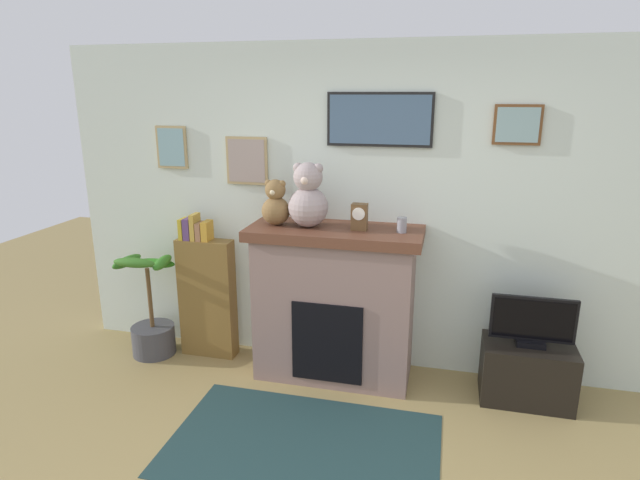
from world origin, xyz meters
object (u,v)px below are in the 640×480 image
Objects in this scene: bookshelf at (207,294)px; potted_plant at (152,321)px; mantel_clock at (359,217)px; television at (533,322)px; candle_jar at (402,225)px; tv_stand at (527,372)px; fireplace at (335,302)px; teddy_bear_brown at (276,205)px; teddy_bear_grey at (308,198)px.

bookshelf reaches higher than potted_plant.
potted_plant is 2.07m from mantel_clock.
candle_jar reaches higher than television.
tv_stand is (3.08, 0.02, -0.09)m from potted_plant.
television reaches higher than tv_stand.
potted_plant is (-1.61, -0.05, -0.31)m from fireplace.
teddy_bear_brown is (-0.65, 0.00, 0.06)m from mantel_clock.
fireplace is 0.86m from teddy_bear_grey.
television is (1.47, -0.03, 0.00)m from fireplace.
fireplace is 1.64m from potted_plant.
television is 1.46m from mantel_clock.
candle_jar reaches higher than fireplace.
bookshelf is 0.55m from potted_plant.
potted_plant is at bearing -178.26° from teddy_bear_brown.
teddy_bear_grey reaches higher than teddy_bear_brown.
teddy_bear_brown reaches higher than fireplace.
tv_stand is at bearing -0.43° from teddy_bear_grey.
candle_jar is at bearing 179.13° from television.
mantel_clock is 0.66m from teddy_bear_brown.
tv_stand is 2.08m from teddy_bear_grey.
fireplace is 0.90m from teddy_bear_brown.
fireplace is at bearing 178.74° from television.
teddy_bear_brown is at bearing -179.97° from candle_jar.
television is 2.97× the size of mantel_clock.
bookshelf is 3.55× the size of teddy_bear_brown.
candle_jar reaches higher than tv_stand.
fireplace is 0.73m from mantel_clock.
candle_jar reaches higher than potted_plant.
television is at bearing -0.87° from candle_jar.
candle_jar is (-0.97, 0.01, 0.66)m from television.
mantel_clock reaches higher than television.
teddy_bear_brown is at bearing 179.58° from television.
television is 1.67× the size of teddy_bear_brown.
candle_jar is 0.73m from teddy_bear_grey.
bookshelf is 2.12× the size of television.
mantel_clock is at bearing 179.46° from tv_stand.
mantel_clock reaches higher than tv_stand.
candle_jar is at bearing 0.22° from mantel_clock.
mantel_clock reaches higher than bookshelf.
candle_jar is 0.97m from teddy_bear_brown.
tv_stand is at bearing 90.00° from television.
potted_plant is at bearing -178.91° from mantel_clock.
potted_plant is 3.08m from tv_stand.
television is at bearing 0.39° from potted_plant.
teddy_bear_grey is at bearing 179.57° from tv_stand.
candle_jar is 0.32m from mantel_clock.
teddy_bear_brown reaches higher than mantel_clock.
tv_stand is at bearing -0.38° from teddy_bear_brown.
candle_jar is at bearing 0.05° from teddy_bear_grey.
teddy_bear_grey is at bearing 179.92° from mantel_clock.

